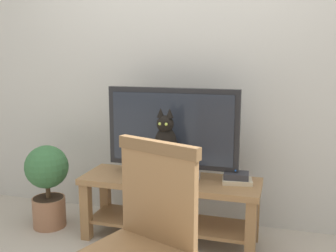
# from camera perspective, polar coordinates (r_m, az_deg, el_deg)

# --- Properties ---
(back_wall) EXTENTS (7.00, 0.12, 2.80)m
(back_wall) POSITION_cam_1_polar(r_m,az_deg,el_deg) (3.21, 2.48, 11.01)
(back_wall) COLOR beige
(back_wall) RESTS_ON ground
(tv_stand) EXTENTS (1.30, 0.43, 0.48)m
(tv_stand) POSITION_cam_1_polar(r_m,az_deg,el_deg) (2.93, 0.28, -10.26)
(tv_stand) COLOR olive
(tv_stand) RESTS_ON ground
(tv) EXTENTS (0.97, 0.20, 0.65)m
(tv) POSITION_cam_1_polar(r_m,az_deg,el_deg) (2.85, 0.62, -0.71)
(tv) COLOR black
(tv) RESTS_ON tv_stand
(media_box) EXTENTS (0.42, 0.29, 0.07)m
(media_box) POSITION_cam_1_polar(r_m,az_deg,el_deg) (2.79, -0.15, -7.46)
(media_box) COLOR #BCBCC1
(media_box) RESTS_ON tv_stand
(cat) EXTENTS (0.18, 0.31, 0.46)m
(cat) POSITION_cam_1_polar(r_m,az_deg,el_deg) (2.72, -0.21, -3.30)
(cat) COLOR black
(cat) RESTS_ON media_box
(wooden_chair) EXTENTS (0.60, 0.60, 0.97)m
(wooden_chair) POSITION_cam_1_polar(r_m,az_deg,el_deg) (1.92, -3.70, -15.13)
(wooden_chair) COLOR olive
(wooden_chair) RESTS_ON ground
(book_stack) EXTENTS (0.22, 0.17, 0.07)m
(book_stack) POSITION_cam_1_polar(r_m,az_deg,el_deg) (2.82, 9.92, -7.45)
(book_stack) COLOR beige
(book_stack) RESTS_ON tv_stand
(potted_plant) EXTENTS (0.34, 0.34, 0.66)m
(potted_plant) POSITION_cam_1_polar(r_m,az_deg,el_deg) (3.27, -17.07, -7.57)
(potted_plant) COLOR #9E6B4C
(potted_plant) RESTS_ON ground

